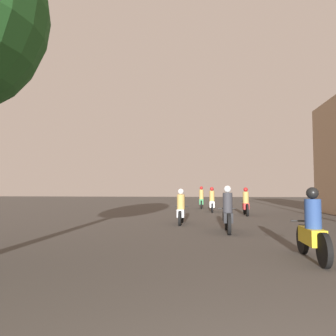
% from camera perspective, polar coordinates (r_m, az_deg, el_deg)
% --- Properties ---
extents(motorcycle_yellow, '(0.60, 2.01, 1.48)m').
position_cam_1_polar(motorcycle_yellow, '(7.38, 23.83, -10.00)').
color(motorcycle_yellow, black).
rests_on(motorcycle_yellow, ground_plane).
extents(motorcycle_black, '(0.60, 2.01, 1.56)m').
position_cam_1_polar(motorcycle_black, '(11.27, 10.34, -7.83)').
color(motorcycle_black, black).
rests_on(motorcycle_black, ground_plane).
extents(motorcycle_silver, '(0.60, 1.85, 1.46)m').
position_cam_1_polar(motorcycle_silver, '(13.68, 2.28, -7.26)').
color(motorcycle_silver, black).
rests_on(motorcycle_silver, ground_plane).
extents(motorcycle_red, '(0.60, 1.99, 1.54)m').
position_cam_1_polar(motorcycle_red, '(18.64, 13.39, -6.11)').
color(motorcycle_red, black).
rests_on(motorcycle_red, ground_plane).
extents(motorcycle_white, '(0.60, 2.04, 1.58)m').
position_cam_1_polar(motorcycle_white, '(21.01, 7.66, -5.90)').
color(motorcycle_white, black).
rests_on(motorcycle_white, ground_plane).
extents(motorcycle_green, '(0.60, 1.98, 1.65)m').
position_cam_1_polar(motorcycle_green, '(24.46, 5.84, -5.51)').
color(motorcycle_green, black).
rests_on(motorcycle_green, ground_plane).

